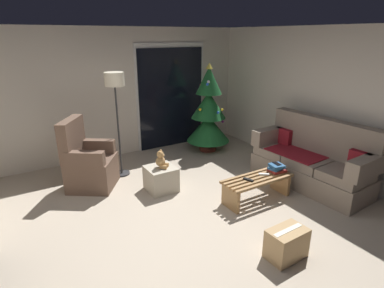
% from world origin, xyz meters
% --- Properties ---
extents(ground_plane, '(7.00, 7.00, 0.00)m').
position_xyz_m(ground_plane, '(0.00, 0.00, 0.00)').
color(ground_plane, '#B2A38E').
extents(wall_back, '(5.72, 0.12, 2.50)m').
position_xyz_m(wall_back, '(0.00, 3.06, 1.25)').
color(wall_back, beige).
rests_on(wall_back, ground).
extents(wall_right, '(0.12, 6.00, 2.50)m').
position_xyz_m(wall_right, '(2.86, 0.00, 1.25)').
color(wall_right, beige).
rests_on(wall_right, ground).
extents(patio_door_frame, '(1.60, 0.02, 2.20)m').
position_xyz_m(patio_door_frame, '(1.27, 2.99, 1.10)').
color(patio_door_frame, silver).
rests_on(patio_door_frame, ground).
extents(patio_door_glass, '(1.50, 0.02, 2.10)m').
position_xyz_m(patio_door_glass, '(1.27, 2.97, 1.05)').
color(patio_door_glass, black).
rests_on(patio_door_glass, ground).
extents(couch, '(0.89, 1.98, 1.08)m').
position_xyz_m(couch, '(2.32, 0.06, 0.40)').
color(couch, gray).
rests_on(couch, ground).
extents(coffee_table, '(1.10, 0.40, 0.37)m').
position_xyz_m(coffee_table, '(1.17, 0.11, 0.25)').
color(coffee_table, '#9E7547').
rests_on(coffee_table, ground).
extents(remote_white, '(0.15, 0.13, 0.02)m').
position_xyz_m(remote_white, '(1.31, 0.12, 0.38)').
color(remote_white, silver).
rests_on(remote_white, coffee_table).
extents(remote_black, '(0.09, 0.16, 0.02)m').
position_xyz_m(remote_black, '(0.99, 0.10, 0.38)').
color(remote_black, black).
rests_on(remote_black, coffee_table).
extents(book_stack, '(0.27, 0.24, 0.12)m').
position_xyz_m(book_stack, '(1.56, 0.12, 0.42)').
color(book_stack, '#A32D28').
rests_on(book_stack, coffee_table).
extents(cell_phone, '(0.09, 0.15, 0.01)m').
position_xyz_m(cell_phone, '(1.57, 0.13, 0.49)').
color(cell_phone, black).
rests_on(cell_phone, book_stack).
extents(christmas_tree, '(0.90, 0.90, 1.83)m').
position_xyz_m(christmas_tree, '(1.75, 2.26, 0.82)').
color(christmas_tree, '#4C1E19').
rests_on(christmas_tree, ground).
extents(armchair, '(0.95, 0.95, 1.13)m').
position_xyz_m(armchair, '(-0.84, 1.85, 0.40)').
color(armchair, brown).
rests_on(armchair, ground).
extents(floor_lamp, '(0.32, 0.32, 1.78)m').
position_xyz_m(floor_lamp, '(-0.25, 2.04, 1.51)').
color(floor_lamp, '#2D2D30').
rests_on(floor_lamp, ground).
extents(ottoman, '(0.44, 0.44, 0.39)m').
position_xyz_m(ottoman, '(0.09, 1.13, 0.20)').
color(ottoman, '#B2A893').
rests_on(ottoman, ground).
extents(teddy_bear_honey, '(0.21, 0.21, 0.29)m').
position_xyz_m(teddy_bear_honey, '(0.09, 1.12, 0.51)').
color(teddy_bear_honey, tan).
rests_on(teddy_bear_honey, ottoman).
extents(cardboard_box_taped_mid_floor, '(0.45, 0.30, 0.35)m').
position_xyz_m(cardboard_box_taped_mid_floor, '(0.57, -1.03, 0.17)').
color(cardboard_box_taped_mid_floor, tan).
rests_on(cardboard_box_taped_mid_floor, ground).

